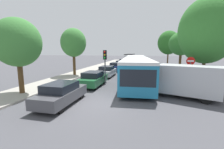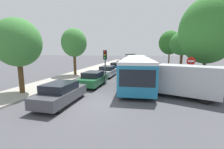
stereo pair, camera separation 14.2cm
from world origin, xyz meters
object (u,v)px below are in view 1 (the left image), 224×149
queued_car_tan (124,62)px  tree_right_mid (182,44)px  traffic_light (105,60)px  tree_left_near (18,43)px  queued_car_white (121,64)px  direction_sign_post (191,58)px  tree_right_near (206,33)px  queued_car_graphite (61,93)px  city_bus_rear (130,57)px  white_van (184,80)px  queued_car_navy (116,67)px  articulated_bus (136,66)px  queued_car_green (93,79)px  tree_left_mid (73,44)px  tree_right_far (169,43)px  queued_car_silver (107,71)px  no_entry_sign (190,68)px

queued_car_tan → tree_right_mid: 14.82m
traffic_light → tree_left_near: tree_left_near is taller
queued_car_white → tree_left_near: (-4.41, -20.48, 3.19)m
direction_sign_post → tree_right_near: tree_right_near is taller
queued_car_graphite → tree_right_near: bearing=-53.2°
city_bus_rear → white_van: 39.77m
queued_car_navy → tree_left_near: bearing=164.6°
articulated_bus → tree_right_mid: tree_right_mid is taller
city_bus_rear → traffic_light: bearing=-177.6°
queued_car_tan → direction_sign_post: direction_sign_post is taller
articulated_bus → traffic_light: traffic_light is taller
articulated_bus → queued_car_green: (-3.72, -4.83, -0.80)m
white_van → queued_car_graphite: bearing=42.7°
articulated_bus → tree_left_mid: (-8.27, 0.39, 2.80)m
queued_car_green → tree_left_mid: (-4.56, 5.22, 3.59)m
queued_car_green → white_van: 7.78m
queued_car_tan → tree_right_far: 11.31m
tree_left_mid → white_van: bearing=-30.3°
queued_car_tan → tree_right_far: bearing=-78.0°
articulated_bus → queued_car_white: articulated_bus is taller
queued_car_white → queued_car_tan: bearing=3.3°
traffic_light → tree_left_mid: bearing=-128.8°
city_bus_rear → white_van: bearing=-168.2°
queued_car_graphite → tree_left_near: size_ratio=0.70×
queued_car_navy → tree_right_near: tree_right_near is taller
queued_car_green → tree_right_far: (10.04, 24.29, 4.41)m
articulated_bus → queued_car_silver: articulated_bus is taller
direction_sign_post → tree_left_mid: tree_left_mid is taller
city_bus_rear → queued_car_silver: city_bus_rear is taller
city_bus_rear → tree_right_far: 16.86m
articulated_bus → tree_left_mid: 8.74m
queued_car_green → tree_right_mid: bearing=-38.3°
articulated_bus → no_entry_sign: no_entry_sign is taller
queued_car_navy → no_entry_sign: 13.57m
queued_car_graphite → tree_right_near: (10.41, 7.45, 4.28)m
queued_car_graphite → queued_car_green: queued_car_green is taller
queued_car_green → direction_sign_post: 11.04m
queued_car_navy → tree_right_near: size_ratio=0.51×
articulated_bus → tree_left_mid: bearing=-96.8°
queued_car_navy → direction_sign_post: bearing=-121.9°
articulated_bus → queued_car_silver: 3.87m
queued_car_navy → queued_car_white: size_ratio=1.01×
queued_car_tan → tree_left_mid: size_ratio=0.68×
queued_car_white → tree_left_near: 21.19m
queued_car_silver → tree_right_near: 11.44m
queued_car_green → white_van: white_van is taller
queued_car_graphite → tree_left_near: 5.38m
queued_car_silver → tree_right_far: size_ratio=0.51×
tree_right_far → articulated_bus: bearing=-108.0°
queued_car_silver → queued_car_white: bearing=1.0°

